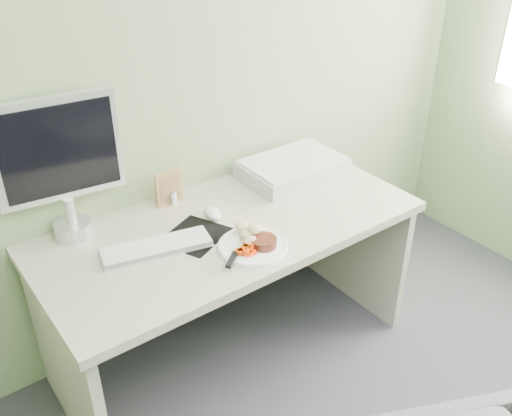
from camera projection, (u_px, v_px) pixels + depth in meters
wall_back at (174, 55)px, 2.31m from camera, size 3.50×0.00×3.50m
desk at (230, 259)px, 2.46m from camera, size 1.60×0.75×0.73m
plate at (253, 246)px, 2.21m from camera, size 0.27×0.27×0.01m
steak at (263, 242)px, 2.20m from camera, size 0.11×0.11×0.03m
potato_pile at (250, 230)px, 2.24m from camera, size 0.13×0.10×0.07m
carrot_heap at (244, 248)px, 2.15m from camera, size 0.08×0.07×0.04m
steak_knife at (235, 254)px, 2.14m from camera, size 0.20×0.16×0.02m
mousepad at (195, 236)px, 2.29m from camera, size 0.31×0.29×0.00m
keyboard at (157, 247)px, 2.20m from camera, size 0.44×0.22×0.02m
computer_mouse at (213, 213)px, 2.40m from camera, size 0.08×0.12×0.04m
photo_frame at (169, 187)px, 2.47m from camera, size 0.13×0.02×0.16m
eyedrop_bottle at (174, 198)px, 2.49m from camera, size 0.02×0.02×0.07m
scanner at (292, 168)px, 2.72m from camera, size 0.48×0.32×0.07m
monitor at (59, 161)px, 2.14m from camera, size 0.48×0.15×0.57m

